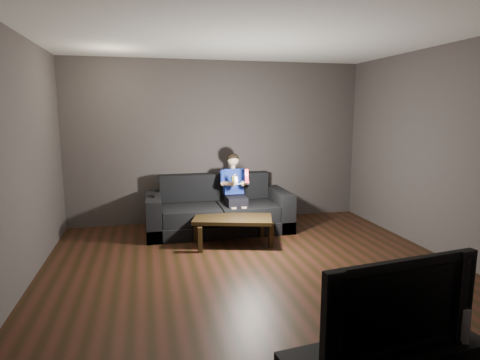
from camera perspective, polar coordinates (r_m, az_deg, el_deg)
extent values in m
plane|color=black|center=(4.76, 2.59, -13.34)|extent=(5.00, 5.00, 0.00)
cube|color=#3F3837|center=(6.83, -3.06, 5.40)|extent=(5.00, 0.04, 2.70)
cube|color=#3F3837|center=(2.15, 21.39, -4.69)|extent=(5.00, 0.04, 2.70)
cube|color=#3F3837|center=(4.43, -30.14, 1.77)|extent=(0.04, 5.00, 2.70)
cube|color=#3F3837|center=(5.63, 28.05, 3.36)|extent=(0.04, 5.00, 2.70)
cube|color=silver|center=(4.46, 2.87, 20.54)|extent=(5.00, 5.00, 0.02)
cube|color=black|center=(6.38, -3.05, -6.36)|extent=(2.23, 0.96, 0.19)
cube|color=black|center=(6.17, -6.99, -4.94)|extent=(0.87, 0.68, 0.23)
cube|color=black|center=(6.32, 1.09, -4.51)|extent=(0.87, 0.68, 0.23)
cube|color=black|center=(6.61, -3.66, -0.93)|extent=(1.78, 0.22, 0.44)
cube|color=black|center=(6.24, -12.20, -4.98)|extent=(0.22, 0.96, 0.61)
cube|color=black|center=(6.58, 5.59, -4.05)|extent=(0.22, 0.96, 0.61)
cube|color=black|center=(6.22, -0.58, -2.98)|extent=(0.30, 0.38, 0.14)
cube|color=#1438A4|center=(6.36, -0.98, -0.21)|extent=(0.30, 0.21, 0.42)
cube|color=yellow|center=(6.26, -0.81, 0.20)|extent=(0.09, 0.09, 0.10)
cube|color=#A8190B|center=(6.26, -0.81, 0.19)|extent=(0.06, 0.06, 0.07)
cylinder|color=tan|center=(6.32, -0.99, 1.85)|extent=(0.07, 0.07, 0.06)
sphere|color=tan|center=(6.31, -0.99, 2.89)|extent=(0.18, 0.18, 0.18)
ellipsoid|color=black|center=(6.31, -1.01, 3.08)|extent=(0.19, 0.19, 0.16)
cylinder|color=#1438A4|center=(6.25, -2.52, 0.30)|extent=(0.08, 0.23, 0.19)
cylinder|color=#1438A4|center=(6.32, 0.79, 0.43)|extent=(0.08, 0.23, 0.19)
cylinder|color=tan|center=(6.11, -1.73, -0.34)|extent=(0.14, 0.24, 0.10)
cylinder|color=tan|center=(6.17, 0.74, -0.24)|extent=(0.14, 0.24, 0.10)
sphere|color=tan|center=(6.03, -1.03, -0.56)|extent=(0.08, 0.08, 0.08)
sphere|color=tan|center=(6.06, 0.45, -0.50)|extent=(0.08, 0.08, 0.08)
cylinder|color=tan|center=(6.06, -0.90, -5.46)|extent=(0.09, 0.09, 0.34)
cylinder|color=tan|center=(6.10, 0.58, -5.37)|extent=(0.09, 0.09, 0.34)
cube|color=#F21E38|center=(5.83, 0.96, 0.58)|extent=(0.06, 0.08, 0.20)
cube|color=#740201|center=(5.80, 1.01, 1.10)|extent=(0.03, 0.01, 0.03)
cylinder|color=white|center=(5.81, 1.01, 0.42)|extent=(0.02, 0.01, 0.02)
ellipsoid|color=white|center=(5.81, -0.59, 0.14)|extent=(0.09, 0.11, 0.16)
cylinder|color=black|center=(5.76, -0.52, 0.64)|extent=(0.03, 0.01, 0.03)
cube|color=black|center=(6.12, -12.30, -2.22)|extent=(0.04, 0.15, 0.03)
cube|color=black|center=(6.16, -12.31, -1.98)|extent=(0.02, 0.02, 0.00)
cube|color=black|center=(5.66, -1.04, -5.57)|extent=(1.20, 0.82, 0.05)
cube|color=black|center=(5.42, -5.71, -8.48)|extent=(0.06, 0.06, 0.35)
cube|color=black|center=(5.63, 4.42, -7.78)|extent=(0.06, 0.06, 0.35)
cube|color=black|center=(5.84, -6.29, -7.14)|extent=(0.06, 0.06, 0.35)
cube|color=black|center=(6.04, 3.14, -6.55)|extent=(0.06, 0.06, 0.35)
imported|color=black|center=(2.61, 20.40, -15.91)|extent=(1.04, 0.26, 0.59)
cube|color=white|center=(2.98, 28.76, -17.13)|extent=(0.10, 0.18, 0.22)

